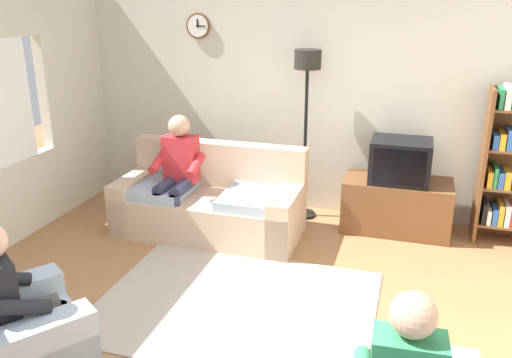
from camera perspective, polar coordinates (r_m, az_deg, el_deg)
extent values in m
plane|color=#9E6B42|center=(4.07, 0.18, -16.64)|extent=(12.00, 12.00, 0.00)
cube|color=beige|center=(5.99, 7.68, 9.06)|extent=(6.20, 0.12, 2.70)
cylinder|color=brown|center=(6.25, -6.21, 16.00)|extent=(0.28, 0.03, 0.28)
cylinder|color=white|center=(6.23, -6.26, 15.99)|extent=(0.24, 0.01, 0.24)
cube|color=black|center=(6.22, -6.30, 16.27)|extent=(0.02, 0.01, 0.09)
cube|color=black|center=(6.21, -5.94, 16.00)|extent=(0.11, 0.01, 0.01)
cube|color=beige|center=(6.57, -18.98, 9.54)|extent=(0.12, 1.10, 1.20)
cube|color=tan|center=(5.58, -5.09, -3.84)|extent=(1.90, 0.85, 0.42)
cube|color=tan|center=(5.73, -3.87, 1.64)|extent=(1.90, 0.21, 0.48)
cube|color=tan|center=(5.31, 3.35, -4.20)|extent=(0.22, 0.84, 0.56)
cube|color=tan|center=(5.90, -12.69, -2.19)|extent=(0.22, 0.84, 0.56)
cube|color=#9EADBC|center=(5.28, -0.33, -2.09)|extent=(0.60, 0.68, 0.10)
cube|color=#9EADBC|center=(5.64, -10.07, -0.97)|extent=(0.60, 0.68, 0.10)
cube|color=brown|center=(5.81, 14.80, -2.75)|extent=(1.10, 0.56, 0.56)
cube|color=black|center=(6.04, 14.95, -1.62)|extent=(1.10, 0.04, 0.03)
cube|color=black|center=(5.63, 15.22, 1.90)|extent=(0.60, 0.48, 0.44)
cube|color=black|center=(5.39, 15.10, 1.17)|extent=(0.50, 0.01, 0.36)
cube|color=brown|center=(5.73, 23.07, 1.31)|extent=(0.04, 0.36, 1.55)
cube|color=brown|center=(5.97, 25.40, -4.32)|extent=(0.60, 0.34, 0.02)
cube|color=black|center=(5.87, 23.16, -3.10)|extent=(0.03, 0.28, 0.22)
cube|color=silver|center=(5.89, 23.58, -3.44)|extent=(0.04, 0.28, 0.15)
cube|color=#2D59A5|center=(5.89, 24.13, -3.42)|extent=(0.05, 0.28, 0.17)
cube|color=gold|center=(5.89, 24.66, -3.26)|extent=(0.05, 0.28, 0.21)
cube|color=silver|center=(5.90, 25.22, -3.29)|extent=(0.05, 0.28, 0.22)
cube|color=red|center=(5.92, 25.70, -3.58)|extent=(0.05, 0.28, 0.16)
cube|color=gold|center=(5.75, 23.69, 0.23)|extent=(0.05, 0.28, 0.16)
cube|color=#267F4C|center=(5.75, 24.19, 0.39)|extent=(0.03, 0.28, 0.21)
cube|color=#2D59A5|center=(5.77, 24.66, 0.13)|extent=(0.05, 0.28, 0.16)
cube|color=gold|center=(5.77, 25.24, 0.12)|extent=(0.06, 0.28, 0.17)
cube|color=#2D59A5|center=(5.65, 24.20, 3.85)|extent=(0.05, 0.28, 0.14)
cube|color=gold|center=(5.66, 24.79, 3.85)|extent=(0.05, 0.28, 0.16)
cube|color=#2D59A5|center=(5.66, 25.47, 3.97)|extent=(0.05, 0.28, 0.20)
cube|color=#267F4C|center=(5.57, 24.72, 7.94)|extent=(0.04, 0.28, 0.19)
cube|color=silver|center=(5.57, 25.31, 8.00)|extent=(0.05, 0.28, 0.22)
cylinder|color=black|center=(6.10, 5.05, -3.75)|extent=(0.28, 0.28, 0.03)
cylinder|color=black|center=(5.83, 5.29, 3.84)|extent=(0.04, 0.04, 1.70)
cylinder|color=black|center=(5.66, 5.57, 12.66)|extent=(0.28, 0.28, 0.20)
cube|color=#9EADBC|center=(3.90, -24.37, -16.80)|extent=(1.14, 1.15, 0.40)
cube|color=#9EADBC|center=(4.11, -25.34, -13.65)|extent=(0.62, 0.77, 0.56)
cube|color=#AD9E8E|center=(4.43, -2.16, -13.26)|extent=(2.20, 1.70, 0.01)
cube|color=red|center=(5.54, -8.03, 2.17)|extent=(0.34, 0.20, 0.48)
sphere|color=tan|center=(5.44, -8.25, 5.67)|extent=(0.22, 0.22, 0.22)
cylinder|color=#2D334C|center=(5.42, -7.89, -0.90)|extent=(0.13, 0.38, 0.13)
cylinder|color=#2D334C|center=(5.50, -9.60, -0.70)|extent=(0.13, 0.38, 0.13)
cylinder|color=#2D334C|center=(5.36, -8.61, -4.37)|extent=(0.11, 0.11, 0.52)
cylinder|color=#2D334C|center=(5.44, -10.32, -4.12)|extent=(0.11, 0.11, 0.52)
cylinder|color=red|center=(5.38, -6.44, 1.49)|extent=(0.09, 0.33, 0.20)
cylinder|color=red|center=(5.56, -10.42, 1.86)|extent=(0.09, 0.33, 0.20)
cylinder|color=#4C4742|center=(3.88, -23.14, -12.92)|extent=(0.32, 0.39, 0.13)
cylinder|color=#4C4742|center=(3.73, -22.36, -14.19)|extent=(0.32, 0.39, 0.13)
cylinder|color=#4C4742|center=(4.03, -20.06, -14.91)|extent=(0.15, 0.15, 0.40)
cylinder|color=#4C4742|center=(3.89, -19.16, -16.19)|extent=(0.15, 0.15, 0.40)
cylinder|color=black|center=(3.86, -25.35, -9.64)|extent=(0.26, 0.32, 0.20)
cylinder|color=black|center=(3.50, -23.67, -12.47)|extent=(0.26, 0.32, 0.20)
sphere|color=tan|center=(2.58, 16.50, -13.79)|extent=(0.22, 0.22, 0.22)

